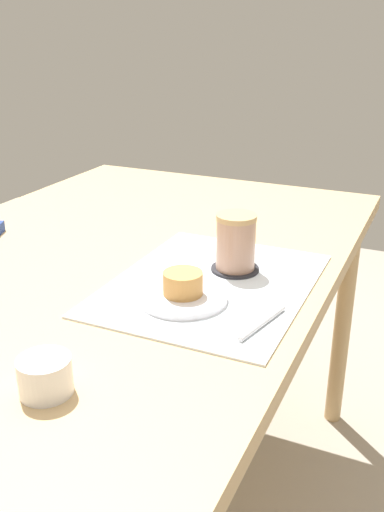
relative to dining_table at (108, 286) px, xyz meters
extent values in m
cylinder|color=tan|center=(0.64, -0.40, -0.32)|extent=(0.05, 0.05, 0.69)
cylinder|color=tan|center=(0.64, 0.40, -0.32)|extent=(0.05, 0.05, 0.69)
cube|color=tan|center=(0.00, 0.00, 0.05)|extent=(1.39, 0.90, 0.04)
cube|color=white|center=(-0.03, -0.25, 0.07)|extent=(0.44, 0.34, 0.00)
cylinder|color=white|center=(-0.12, -0.23, 0.08)|extent=(0.15, 0.15, 0.01)
cylinder|color=tan|center=(-0.12, -0.23, 0.10)|extent=(0.07, 0.07, 0.04)
cylinder|color=#232328|center=(0.04, -0.27, 0.07)|extent=(0.09, 0.09, 0.00)
cylinder|color=tan|center=(0.04, -0.27, 0.12)|extent=(0.07, 0.07, 0.10)
cylinder|color=tan|center=(0.04, -0.27, 0.18)|extent=(0.08, 0.08, 0.01)
torus|color=tan|center=(0.08, -0.27, 0.13)|extent=(0.06, 0.01, 0.06)
cylinder|color=silver|center=(-0.15, -0.38, 0.07)|extent=(0.13, 0.04, 0.01)
cylinder|color=white|center=(-0.42, -0.18, 0.09)|extent=(0.07, 0.07, 0.05)
camera|label=1|loc=(-0.91, -0.61, 0.51)|focal=40.00mm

